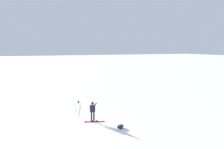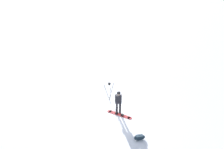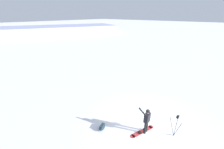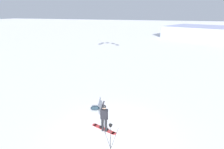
{
  "view_description": "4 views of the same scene",
  "coord_description": "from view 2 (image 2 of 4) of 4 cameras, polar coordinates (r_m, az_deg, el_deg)",
  "views": [
    {
      "loc": [
        -15.37,
        4.13,
        6.3
      ],
      "look_at": [
        -3.53,
        -0.75,
        4.54
      ],
      "focal_mm": 31.24,
      "sensor_mm": 36.0,
      "label": 1
    },
    {
      "loc": [
        -11.88,
        -2.14,
        9.1
      ],
      "look_at": [
        -4.03,
        -0.76,
        5.08
      ],
      "focal_mm": 34.87,
      "sensor_mm": 36.0,
      "label": 2
    },
    {
      "loc": [
        2.93,
        -6.9,
        6.89
      ],
      "look_at": [
        -2.42,
        -0.72,
        3.33
      ],
      "focal_mm": 22.45,
      "sensor_mm": 36.0,
      "label": 3
    },
    {
      "loc": [
        9.88,
        3.25,
        6.92
      ],
      "look_at": [
        -2.03,
        -0.71,
        2.9
      ],
      "focal_mm": 31.9,
      "sensor_mm": 36.0,
      "label": 4
    }
  ],
  "objects": [
    {
      "name": "gear_bag_large",
      "position": [
        13.24,
        7.2,
        -16.02
      ],
      "size": [
        0.56,
        0.75,
        0.29
      ],
      "color": "#192833",
      "rests_on": "ground_plane"
    },
    {
      "name": "snowboard",
      "position": [
        15.02,
        1.95,
        -10.44
      ],
      "size": [
        0.79,
        1.76,
        0.1
      ],
      "color": "#B23333",
      "rests_on": "ground_plane"
    },
    {
      "name": "ground_plane",
      "position": [
        15.12,
        -0.19,
        -10.26
      ],
      "size": [
        300.0,
        300.0,
        0.0
      ],
      "primitive_type": "plane",
      "color": "white"
    },
    {
      "name": "camera_tripod",
      "position": [
        15.9,
        -0.68,
        -3.64
      ],
      "size": [
        0.72,
        0.67,
        1.5
      ],
      "color": "#262628",
      "rests_on": "ground_plane"
    },
    {
      "name": "snowboarder",
      "position": [
        14.56,
        1.72,
        -6.75
      ],
      "size": [
        0.66,
        0.48,
        1.77
      ],
      "color": "black",
      "rests_on": "ground_plane"
    }
  ]
}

